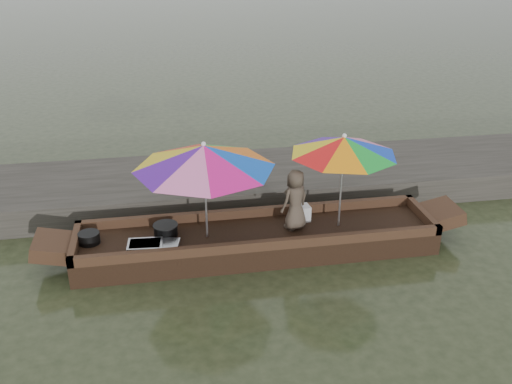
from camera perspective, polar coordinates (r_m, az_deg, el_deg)
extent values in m
plane|color=#272F1A|center=(9.16, 0.11, -5.95)|extent=(80.00, 80.00, 0.00)
cube|color=#2D2B26|center=(10.99, -1.89, 0.96)|extent=(22.00, 2.20, 0.50)
cube|color=black|center=(9.08, 0.11, -5.00)|extent=(5.64, 1.20, 0.35)
cylinder|color=black|center=(9.01, -16.35, -4.43)|extent=(0.32, 0.32, 0.17)
cube|color=silver|center=(8.69, -11.03, -5.28)|extent=(0.54, 0.39, 0.09)
cube|color=silver|center=(8.70, -9.42, -5.24)|extent=(0.58, 0.46, 0.06)
cylinder|color=black|center=(8.97, -9.02, -3.80)|extent=(0.37, 0.37, 0.17)
cube|color=silver|center=(9.31, 4.50, -2.13)|extent=(0.30, 0.25, 0.26)
imported|color=brown|center=(8.91, 3.95, -0.76)|extent=(0.58, 0.52, 1.00)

